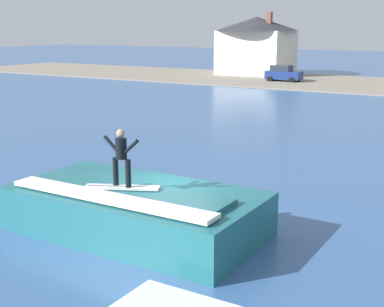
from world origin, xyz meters
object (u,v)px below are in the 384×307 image
surfer (121,154)px  car_near_shore (283,74)px  house_with_chimney (256,43)px  surfboard (122,187)px  wave_crest (136,210)px

surfer → car_near_shore: 46.90m
house_with_chimney → car_near_shore: bearing=-46.2°
surfboard → house_with_chimney: size_ratio=0.20×
car_near_shore → surfboard: bearing=-73.9°
wave_crest → surfer: surfer is taller
car_near_shore → house_with_chimney: size_ratio=0.38×
wave_crest → surfboard: surfboard is taller
surfboard → house_with_chimney: bearing=110.5°
wave_crest → house_with_chimney: 54.84m
surfer → car_near_shore: (-13.01, 45.04, -1.51)m
surfboard → car_near_shore: (-13.03, 45.06, -0.55)m
wave_crest → car_near_shore: 46.49m
surfboard → surfer: surfer is taller
surfer → house_with_chimney: house_with_chimney is taller
wave_crest → car_near_shore: size_ratio=1.88×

